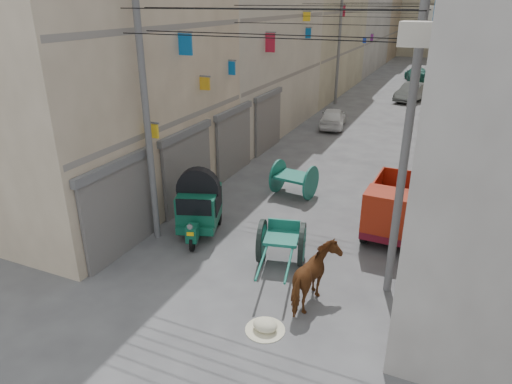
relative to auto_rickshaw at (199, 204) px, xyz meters
The scene contains 15 objects.
building_row_left 28.38m from the auto_rickshaw, 101.38° to the left, with size 8.00×62.00×14.00m.
end_cap_building 59.49m from the auto_rickshaw, 87.58° to the left, with size 22.00×10.00×13.00m, color #B3AB8D.
shutters_left 3.86m from the auto_rickshaw, 111.73° to the left, with size 0.18×14.40×2.88m.
signboards 15.24m from the auto_rickshaw, 80.47° to the left, with size 8.22×40.52×5.67m.
utility_poles 10.91m from the auto_rickshaw, 76.19° to the left, with size 7.40×22.20×8.00m.
overhead_cables 9.85m from the auto_rickshaw, 71.73° to the left, with size 7.40×22.52×1.12m.
auto_rickshaw is the anchor object (origin of this frame).
tonga_cart 3.16m from the auto_rickshaw, 12.05° to the right, with size 1.64×2.93×1.25m.
mini_truck 6.07m from the auto_rickshaw, 20.64° to the left, with size 1.54×3.28×1.82m.
second_cart 4.47m from the auto_rickshaw, 66.67° to the left, with size 1.65×1.50×1.31m.
feed_sack 5.29m from the auto_rickshaw, 43.29° to the right, with size 0.58×0.46×0.29m, color beige.
horse 5.03m from the auto_rickshaw, 25.83° to the right, with size 0.81×1.78×1.51m, color brown.
distant_car_white 14.71m from the auto_rickshaw, 88.27° to the left, with size 1.38×3.43×1.17m, color white.
distant_car_grey 24.89m from the auto_rickshaw, 81.14° to the left, with size 1.37×3.94×1.30m, color #515654.
distant_car_green 34.16m from the auto_rickshaw, 84.65° to the left, with size 1.76×4.34×1.26m, color #226355.
Camera 1 is at (4.51, -4.53, 7.00)m, focal length 32.00 mm.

